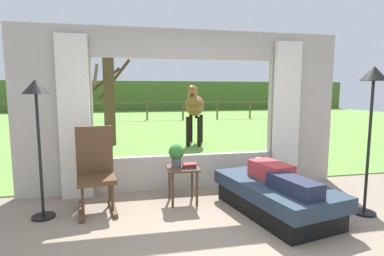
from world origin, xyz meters
name	(u,v)px	position (x,y,z in m)	size (l,w,h in m)	color
back_wall_with_window	(186,112)	(0.00, 2.26, 1.25)	(5.20, 0.12, 2.55)	#ADA599
curtain_panel_left	(75,118)	(-1.69, 2.12, 1.20)	(0.44, 0.10, 2.40)	silver
curtain_panel_right	(286,114)	(1.69, 2.12, 1.20)	(0.44, 0.10, 2.40)	silver
outdoor_pasture_lawn	(148,122)	(0.00, 13.16, 0.01)	(36.00, 21.68, 0.02)	olive
distant_hill_ridge	(141,96)	(0.00, 23.00, 1.20)	(36.00, 2.00, 2.40)	#49632A
recliner_sofa	(275,197)	(0.94, 0.98, 0.22)	(1.23, 1.85, 0.42)	black
reclining_person	(278,175)	(0.94, 0.93, 0.52)	(0.46, 1.43, 0.22)	#B23338
rocking_chair	(96,170)	(-1.36, 1.59, 0.55)	(0.56, 0.74, 1.12)	#4C331E
side_table	(183,173)	(-0.18, 1.59, 0.43)	(0.44, 0.44, 0.52)	#4C331E
potted_plant	(176,154)	(-0.26, 1.65, 0.70)	(0.22, 0.22, 0.32)	#4C5156
book_stack	(190,166)	(-0.09, 1.53, 0.55)	(0.20, 0.14, 0.06)	#59336B
floor_lamp_left	(37,107)	(-2.00, 1.42, 1.40)	(0.32, 0.32, 1.74)	black
floor_lamp_right	(372,96)	(2.07, 0.72, 1.53)	(0.32, 0.32, 1.90)	black
horse	(195,106)	(0.95, 6.08, 1.16)	(0.90, 1.81, 1.73)	brown
pasture_tree	(109,99)	(-1.49, 6.55, 1.36)	(1.37, 1.12, 2.54)	#4C3823
pasture_fence_line	(147,107)	(0.00, 14.12, 0.74)	(16.10, 0.10, 1.10)	brown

